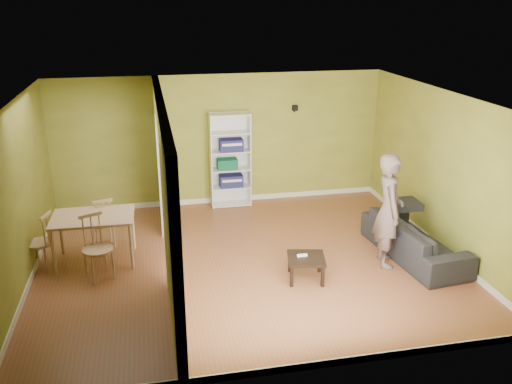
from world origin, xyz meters
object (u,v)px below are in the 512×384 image
bookshelf (230,159)px  chair_left (39,241)px  coffee_table (306,260)px  dining_table (93,221)px  chair_near (98,248)px  person (390,201)px  sofa (415,234)px  chair_far (103,222)px

bookshelf → chair_left: size_ratio=2.06×
bookshelf → coffee_table: bookshelf is taller
dining_table → chair_left: 0.85m
coffee_table → chair_near: (-3.01, 0.66, 0.19)m
person → chair_left: person is taller
sofa → chair_near: bearing=80.9°
chair_far → chair_near: bearing=74.0°
chair_near → chair_far: chair_near is taller
sofa → dining_table: sofa is taller
person → chair_far: 4.67m
sofa → chair_left: (-5.84, 0.77, 0.06)m
dining_table → chair_near: bearing=-81.4°
coffee_table → chair_left: bearing=163.6°
sofa → bookshelf: size_ratio=1.12×
person → dining_table: 4.58m
bookshelf → dining_table: bearing=-139.8°
coffee_table → chair_far: 3.49m
person → chair_left: 5.39m
bookshelf → chair_left: (-3.30, -2.17, -0.48)m
person → dining_table: (-4.46, 0.98, -0.36)m
sofa → coffee_table: size_ratio=3.89×
dining_table → chair_far: size_ratio=1.39×
person → dining_table: size_ratio=1.70×
dining_table → chair_left: chair_left is taller
sofa → coffee_table: 1.97m
bookshelf → coffee_table: 3.43m
person → chair_near: 4.43m
coffee_table → chair_near: 3.09m
bookshelf → dining_table: bookshelf is taller
bookshelf → chair_far: bookshelf is taller
person → dining_table: bearing=89.5°
sofa → person: 0.88m
person → coffee_table: person is taller
dining_table → chair_far: bearing=80.8°
coffee_table → chair_left: size_ratio=0.59×
sofa → chair_left: chair_left is taller
person → chair_far: (-4.37, 1.52, -0.61)m
bookshelf → dining_table: size_ratio=1.51×
bookshelf → person: bearing=-57.3°
coffee_table → chair_left: 4.08m
person → dining_table: person is taller
coffee_table → bookshelf: bearing=100.4°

